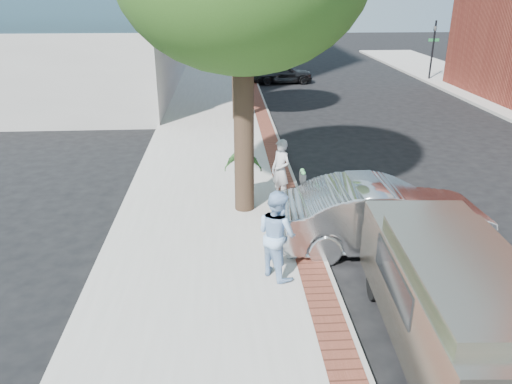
{
  "coord_description": "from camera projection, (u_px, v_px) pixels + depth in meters",
  "views": [
    {
      "loc": [
        -1.1,
        -10.5,
        5.73
      ],
      "look_at": [
        -0.38,
        0.48,
        1.2
      ],
      "focal_mm": 35.0,
      "sensor_mm": 36.0,
      "label": 1
    }
  ],
  "objects": [
    {
      "name": "ground",
      "position": [
        273.0,
        246.0,
        11.94
      ],
      "size": [
        120.0,
        120.0,
        0.0
      ],
      "primitive_type": "plane",
      "color": "black",
      "rests_on": "ground"
    },
    {
      "name": "brick_strip",
      "position": [
        271.0,
        143.0,
        19.31
      ],
      "size": [
        0.6,
        60.0,
        0.01
      ],
      "primitive_type": "cube",
      "color": "brown",
      "rests_on": "sidewalk"
    },
    {
      "name": "office_base",
      "position": [
        29.0,
        53.0,
        30.69
      ],
      "size": [
        18.2,
        22.2,
        4.0
      ],
      "primitive_type": "cube",
      "color": "gray",
      "rests_on": "ground"
    },
    {
      "name": "van",
      "position": [
        451.0,
        295.0,
        8.21
      ],
      "size": [
        2.26,
        5.25,
        1.9
      ],
      "rotation": [
        0.0,
        0.0,
        -0.06
      ],
      "color": "gray",
      "rests_on": "ground"
    },
    {
      "name": "sedan_silver",
      "position": [
        382.0,
        215.0,
        11.59
      ],
      "size": [
        4.99,
        1.82,
        1.63
      ],
      "primitive_type": "imported",
      "rotation": [
        0.0,
        0.0,
        1.59
      ],
      "color": "#ABADB2",
      "rests_on": "ground"
    },
    {
      "name": "person_green",
      "position": [
        243.0,
        169.0,
        13.86
      ],
      "size": [
        1.1,
        0.58,
        1.79
      ],
      "primitive_type": "imported",
      "rotation": [
        0.0,
        0.0,
        3.0
      ],
      "color": "#427E39",
      "rests_on": "sidewalk"
    },
    {
      "name": "parking_meter",
      "position": [
        302.0,
        186.0,
        12.28
      ],
      "size": [
        0.12,
        0.32,
        1.47
      ],
      "color": "gray",
      "rests_on": "sidewalk"
    },
    {
      "name": "signal_far",
      "position": [
        433.0,
        46.0,
        32.15
      ],
      "size": [
        0.7,
        0.15,
        3.8
      ],
      "color": "black",
      "rests_on": "ground"
    },
    {
      "name": "signal_near",
      "position": [
        254.0,
        47.0,
        31.44
      ],
      "size": [
        0.7,
        0.15,
        3.8
      ],
      "color": "black",
      "rests_on": "ground"
    },
    {
      "name": "bg_car",
      "position": [
        282.0,
        73.0,
        31.88
      ],
      "size": [
        4.05,
        1.92,
        1.34
      ],
      "primitive_type": "imported",
      "rotation": [
        0.0,
        0.0,
        1.66
      ],
      "color": "black",
      "rests_on": "ground"
    },
    {
      "name": "sidewalk",
      "position": [
        214.0,
        146.0,
        19.2
      ],
      "size": [
        5.0,
        60.0,
        0.15
      ],
      "primitive_type": "cube",
      "color": "#9E9991",
      "rests_on": "ground"
    },
    {
      "name": "person_officer",
      "position": [
        277.0,
        234.0,
        10.11
      ],
      "size": [
        1.11,
        1.16,
        1.88
      ],
      "primitive_type": "imported",
      "rotation": [
        0.0,
        0.0,
        2.18
      ],
      "color": "#98BFEB",
      "rests_on": "sidewalk"
    },
    {
      "name": "curb",
      "position": [
        280.0,
        145.0,
        19.36
      ],
      "size": [
        0.1,
        60.0,
        0.15
      ],
      "primitive_type": "cube",
      "color": "gray",
      "rests_on": "ground"
    },
    {
      "name": "person_gray",
      "position": [
        281.0,
        170.0,
        13.82
      ],
      "size": [
        0.72,
        0.76,
        1.75
      ],
      "primitive_type": "imported",
      "rotation": [
        0.0,
        0.0,
        -0.94
      ],
      "color": "#ADADB2",
      "rests_on": "sidewalk"
    }
  ]
}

